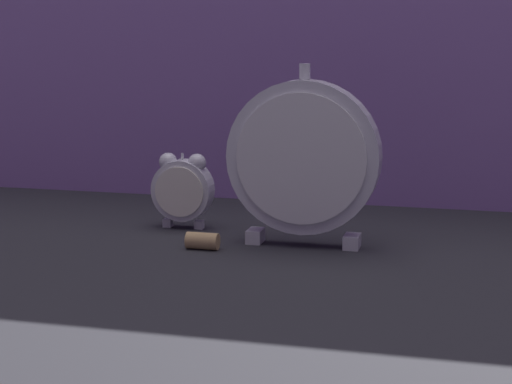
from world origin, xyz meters
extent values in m
plane|color=#232328|center=(0.00, 0.00, 0.00)|extent=(4.00, 4.00, 0.00)
cube|color=#8460A8|center=(0.00, 0.33, 0.31)|extent=(1.64, 0.01, 0.62)
cube|color=silver|center=(-0.13, 0.09, 0.01)|extent=(0.01, 0.01, 0.01)
cube|color=silver|center=(-0.09, 0.09, 0.01)|extent=(0.01, 0.01, 0.01)
cylinder|color=silver|center=(-0.11, 0.09, 0.06)|extent=(0.09, 0.03, 0.09)
cylinder|color=silver|center=(-0.11, 0.07, 0.06)|extent=(0.07, 0.00, 0.07)
sphere|color=silver|center=(-0.13, 0.09, 0.10)|extent=(0.03, 0.03, 0.03)
sphere|color=silver|center=(-0.09, 0.09, 0.10)|extent=(0.03, 0.03, 0.03)
cylinder|color=silver|center=(-0.11, 0.09, 0.10)|extent=(0.00, 0.00, 0.02)
cube|color=silver|center=(0.01, 0.03, 0.01)|extent=(0.02, 0.03, 0.02)
cube|color=silver|center=(0.14, 0.03, 0.01)|extent=(0.02, 0.03, 0.02)
cylinder|color=silver|center=(0.08, 0.03, 0.12)|extent=(0.20, 0.04, 0.20)
cylinder|color=silver|center=(0.08, 0.01, 0.12)|extent=(0.17, 0.00, 0.17)
cylinder|color=silver|center=(0.08, 0.03, 0.23)|extent=(0.01, 0.01, 0.02)
cylinder|color=tan|center=(-0.04, -0.02, 0.01)|extent=(0.04, 0.02, 0.02)
camera|label=1|loc=(0.29, -1.05, 0.27)|focal=60.00mm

